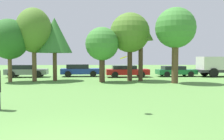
# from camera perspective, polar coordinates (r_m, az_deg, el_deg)

# --- Properties ---
(frisbee) EXTENTS (0.28, 0.28, 0.13)m
(frisbee) POSITION_cam_1_polar(r_m,az_deg,el_deg) (9.22, 2.75, 2.95)
(frisbee) COLOR yellow
(tree_0) EXTENTS (3.24, 3.24, 5.40)m
(tree_0) POSITION_cam_1_polar(r_m,az_deg,el_deg) (22.44, -23.16, 6.70)
(tree_0) COLOR brown
(tree_0) RESTS_ON ground
(tree_1) EXTENTS (3.12, 3.12, 6.46)m
(tree_1) POSITION_cam_1_polar(r_m,az_deg,el_deg) (22.45, -18.05, 8.84)
(tree_1) COLOR brown
(tree_1) RESTS_ON ground
(tree_2) EXTENTS (3.16, 3.16, 5.69)m
(tree_2) POSITION_cam_1_polar(r_m,az_deg,el_deg) (22.41, -13.47, 7.95)
(tree_2) COLOR brown
(tree_2) RESTS_ON ground
(tree_3) EXTENTS (2.86, 2.86, 4.71)m
(tree_3) POSITION_cam_1_polar(r_m,az_deg,el_deg) (20.70, -2.39, 6.09)
(tree_3) COLOR #473323
(tree_3) RESTS_ON ground
(tree_4) EXTENTS (3.55, 3.55, 6.10)m
(tree_4) POSITION_cam_1_polar(r_m,az_deg,el_deg) (21.81, 4.26, 8.73)
(tree_4) COLOR #473323
(tree_4) RESTS_ON ground
(tree_5) EXTENTS (2.23, 2.23, 5.87)m
(tree_5) POSITION_cam_1_polar(r_m,az_deg,el_deg) (21.92, 6.85, 9.51)
(tree_5) COLOR #473323
(tree_5) RESTS_ON ground
(tree_6) EXTENTS (3.29, 3.29, 6.17)m
(tree_6) POSITION_cam_1_polar(r_m,az_deg,el_deg) (20.49, 14.80, 9.44)
(tree_6) COLOR brown
(tree_6) RESTS_ON ground
(parked_car_grey) EXTENTS (4.38, 2.13, 1.31)m
(parked_car_grey) POSITION_cam_1_polar(r_m,az_deg,el_deg) (27.21, -19.71, -0.14)
(parked_car_grey) COLOR slate
(parked_car_grey) RESTS_ON ground
(parked_car_blue) EXTENTS (4.42, 2.10, 1.35)m
(parked_car_blue) POSITION_cam_1_polar(r_m,az_deg,el_deg) (26.78, -7.57, -0.03)
(parked_car_blue) COLOR #1E389E
(parked_car_blue) RESTS_ON ground
(parked_car_red) EXTENTS (4.65, 2.23, 1.25)m
(parked_car_red) POSITION_cam_1_polar(r_m,az_deg,el_deg) (25.83, 3.46, -0.21)
(parked_car_red) COLOR red
(parked_car_red) RESTS_ON ground
(parked_car_green) EXTENTS (4.36, 2.21, 1.16)m
(parked_car_green) POSITION_cam_1_polar(r_m,az_deg,el_deg) (27.58, 14.76, -0.20)
(parked_car_green) COLOR #196633
(parked_car_green) RESTS_ON ground
(delivery_truck_black) EXTENTS (6.17, 2.57, 2.19)m
(delivery_truck_black) POSITION_cam_1_polar(r_m,az_deg,el_deg) (29.13, 24.69, 0.97)
(delivery_truck_black) COLOR #2D2D33
(delivery_truck_black) RESTS_ON ground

